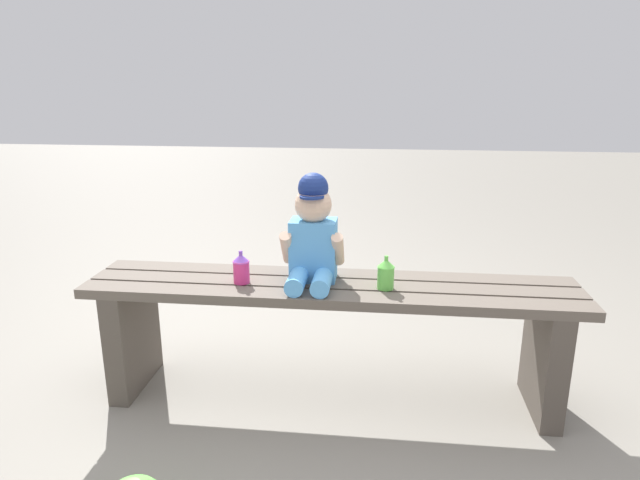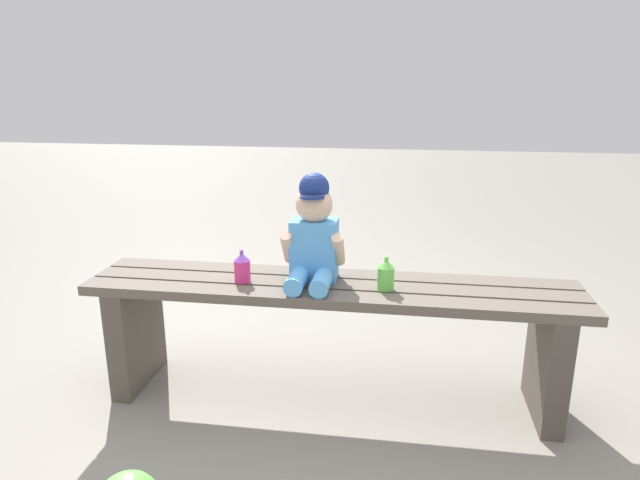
{
  "view_description": "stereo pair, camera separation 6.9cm",
  "coord_description": "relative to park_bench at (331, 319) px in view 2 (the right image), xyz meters",
  "views": [
    {
      "loc": [
        0.18,
        -1.92,
        1.2
      ],
      "look_at": [
        -0.03,
        -0.05,
        0.65
      ],
      "focal_mm": 31.16,
      "sensor_mm": 36.0,
      "label": 1
    },
    {
      "loc": [
        0.25,
        -1.91,
        1.2
      ],
      "look_at": [
        -0.03,
        -0.05,
        0.65
      ],
      "focal_mm": 31.16,
      "sensor_mm": 36.0,
      "label": 2
    }
  ],
  "objects": [
    {
      "name": "sippy_cup_left",
      "position": [
        -0.33,
        -0.03,
        0.2
      ],
      "size": [
        0.06,
        0.06,
        0.12
      ],
      "color": "#E5337F",
      "rests_on": "park_bench"
    },
    {
      "name": "park_bench",
      "position": [
        0.0,
        0.0,
        0.0
      ],
      "size": [
        1.83,
        0.34,
        0.47
      ],
      "color": "#60564C",
      "rests_on": "ground_plane"
    },
    {
      "name": "ground_plane",
      "position": [
        0.0,
        0.0,
        -0.33
      ],
      "size": [
        16.0,
        16.0,
        0.0
      ],
      "primitive_type": "plane",
      "color": "gray"
    },
    {
      "name": "child_figure",
      "position": [
        -0.07,
        0.02,
        0.32
      ],
      "size": [
        0.23,
        0.27,
        0.4
      ],
      "color": "#59A5E5",
      "rests_on": "park_bench"
    },
    {
      "name": "sippy_cup_right",
      "position": [
        0.2,
        -0.03,
        0.2
      ],
      "size": [
        0.06,
        0.06,
        0.12
      ],
      "color": "#66CC4C",
      "rests_on": "park_bench"
    }
  ]
}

